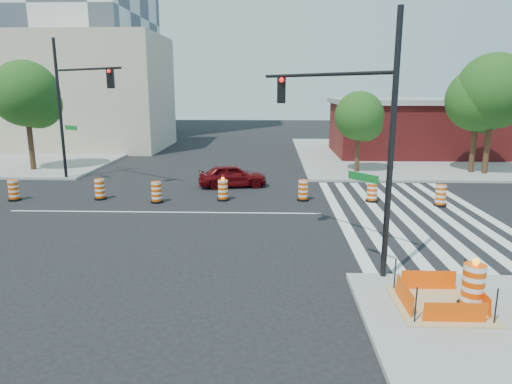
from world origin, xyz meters
TOP-DOWN VIEW (x-y plane):
  - ground at (0.00, 0.00)m, footprint 120.00×120.00m
  - sidewalk_ne at (18.00, 18.00)m, footprint 22.00×22.00m
  - sidewalk_nw at (-18.00, 18.00)m, footprint 22.00×22.00m
  - crosswalk_east at (10.95, 0.00)m, footprint 6.75×13.50m
  - lane_centerline at (0.00, 0.00)m, footprint 14.00×0.12m
  - excavation_pit at (9.00, -9.00)m, footprint 2.20×2.20m
  - brick_storefront at (18.00, 18.00)m, footprint 16.50×8.50m
  - beige_midrise at (-12.00, 22.00)m, footprint 14.00×10.00m
  - red_coupe at (2.61, 5.49)m, footprint 4.04×2.25m
  - signal_pole_se at (7.07, -5.96)m, footprint 3.56×4.42m
  - signal_pole_nw at (-6.30, 6.23)m, footprint 5.05×3.68m
  - pit_drum at (9.72, -9.10)m, footprint 0.67×0.67m
  - tree_north_b at (-11.01, 9.89)m, footprint 4.23×4.23m
  - tree_north_c at (10.37, 9.86)m, footprint 3.13×3.09m
  - tree_north_d at (17.69, 9.88)m, footprint 3.93×3.93m
  - tree_north_e at (18.35, 9.44)m, footprint 4.44×4.44m
  - median_drum_1 at (-7.90, 1.91)m, footprint 0.60×0.60m
  - median_drum_2 at (-3.75, 2.29)m, footprint 0.60×0.60m
  - median_drum_3 at (-0.76, 1.74)m, footprint 0.60×0.60m
  - median_drum_4 at (2.41, 2.29)m, footprint 0.60×0.60m
  - median_drum_5 at (6.36, 2.40)m, footprint 0.60×0.60m
  - median_drum_6 at (9.70, 2.25)m, footprint 0.60×0.60m
  - median_drum_7 at (12.74, 1.53)m, footprint 0.60×0.60m

SIDE VIEW (x-z plane):
  - ground at x=0.00m, z-range 0.00..0.00m
  - lane_centerline at x=0.00m, z-range 0.00..0.01m
  - crosswalk_east at x=10.95m, z-range 0.00..0.01m
  - sidewalk_ne at x=18.00m, z-range 0.00..0.15m
  - sidewalk_nw at x=-18.00m, z-range 0.00..0.15m
  - excavation_pit at x=9.00m, z-range -0.23..0.67m
  - median_drum_1 at x=-7.90m, z-range -0.03..0.99m
  - median_drum_2 at x=-3.75m, z-range -0.03..0.99m
  - median_drum_3 at x=-0.76m, z-range -0.03..0.99m
  - median_drum_5 at x=6.36m, z-range -0.03..0.99m
  - median_drum_6 at x=9.70m, z-range -0.03..0.99m
  - median_drum_7 at x=12.74m, z-range -0.03..0.99m
  - median_drum_4 at x=2.41m, z-range -0.10..1.08m
  - red_coupe at x=2.61m, z-range 0.00..1.30m
  - pit_drum at x=9.72m, z-range 0.04..1.35m
  - brick_storefront at x=18.00m, z-range 0.02..4.62m
  - tree_north_c at x=10.37m, z-range 0.90..6.15m
  - tree_north_d at x=17.69m, z-range 1.14..7.83m
  - signal_pole_se at x=7.07m, z-range 0.84..8.18m
  - tree_north_b at x=-11.01m, z-range 1.23..8.42m
  - signal_pole_nw at x=-6.30m, z-range 0.91..9.00m
  - beige_midrise at x=-12.00m, z-range 0.00..10.00m
  - tree_north_e at x=18.35m, z-range 1.29..8.83m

